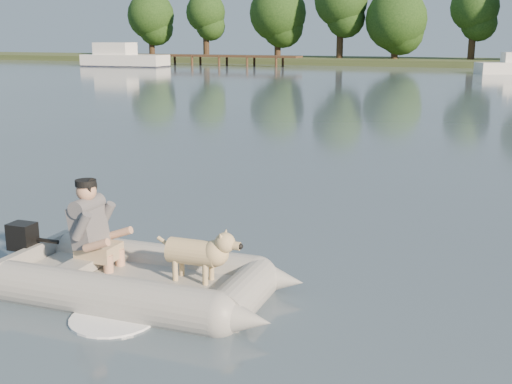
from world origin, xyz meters
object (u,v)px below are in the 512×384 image
at_px(dock, 214,60).
at_px(man, 90,223).
at_px(dinghy, 140,245).
at_px(cabin_cruiser, 125,55).
at_px(dog, 193,256).

distance_m(dock, man, 58.06).
distance_m(dinghy, cabin_cruiser, 57.12).
bearing_deg(dinghy, dock, 113.16).
height_order(man, cabin_cruiser, cabin_cruiser).
bearing_deg(cabin_cruiser, dock, 35.11).
height_order(dog, cabin_cruiser, cabin_cruiser).
bearing_deg(dog, dinghy, -175.43).
bearing_deg(cabin_cruiser, dog, -58.25).
relative_size(man, cabin_cruiser, 0.12).
xyz_separation_m(dinghy, dog, (0.63, 0.08, -0.07)).
height_order(dock, dog, dock).
xyz_separation_m(dinghy, man, (-0.69, 0.02, 0.18)).
bearing_deg(dinghy, man, 175.76).
relative_size(man, dog, 1.16).
bearing_deg(dog, cabin_cruiser, 122.31).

